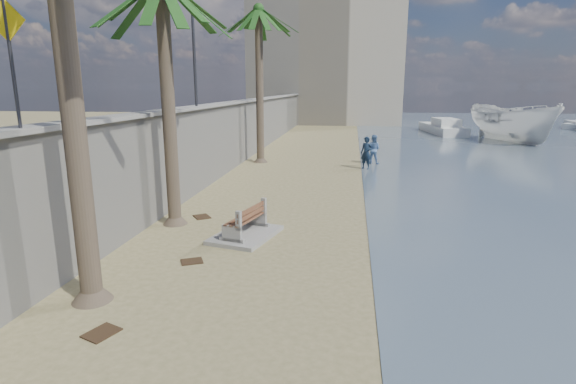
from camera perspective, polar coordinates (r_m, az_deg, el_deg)
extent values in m
plane|color=#8F8257|center=(7.97, -3.72, -20.33)|extent=(140.00, 140.00, 0.00)
cube|color=gray|center=(27.43, -5.98, 7.60)|extent=(0.45, 70.00, 3.50)
cube|color=gray|center=(27.32, -6.07, 11.36)|extent=(0.80, 70.00, 0.12)
cube|color=#B7AA93|center=(58.65, 4.89, 15.70)|extent=(18.00, 12.00, 14.00)
cube|color=gray|center=(13.60, -5.40, -5.44)|extent=(2.05, 2.56, 0.12)
cylinder|color=brown|center=(9.66, -25.56, 7.95)|extent=(0.44, 0.44, 7.45)
cylinder|color=brown|center=(14.64, -14.93, 10.06)|extent=(0.42, 0.42, 7.41)
cylinder|color=brown|center=(26.61, -3.62, 12.98)|extent=(0.44, 0.44, 8.61)
cylinder|color=#2D2D33|center=(10.25, -31.63, 13.62)|extent=(0.07, 0.07, 2.40)
cube|color=yellow|center=(10.31, -32.19, 17.99)|extent=(0.78, 0.03, 0.78)
cylinder|color=#2D2D33|center=(19.68, -11.88, 17.93)|extent=(0.12, 0.12, 5.00)
imported|color=#132235|center=(24.87, 9.93, 5.20)|extent=(0.88, 0.77, 2.04)
imported|color=#5376AB|center=(26.79, 10.78, 5.54)|extent=(1.06, 0.93, 1.86)
imported|color=silver|center=(41.21, 26.67, 8.06)|extent=(4.64, 4.70, 4.19)
cube|color=#382616|center=(9.25, -22.59, -16.19)|extent=(0.65, 0.71, 0.03)
cube|color=#382616|center=(15.84, -10.87, -3.10)|extent=(0.75, 0.78, 0.03)
cube|color=#382616|center=(11.96, -12.11, -8.60)|extent=(0.68, 0.63, 0.03)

